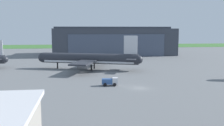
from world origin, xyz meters
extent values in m
plane|color=slate|center=(0.00, 0.00, 0.00)|extent=(440.00, 440.00, 0.00)
cube|color=#396D30|center=(0.00, 185.55, 0.04)|extent=(440.00, 56.00, 0.08)
cube|color=#383D47|center=(6.22, 99.42, 8.20)|extent=(74.06, 35.02, 16.40)
cube|color=#424C60|center=(6.22, 81.76, 6.56)|extent=(56.28, 0.30, 13.12)
cube|color=#383D47|center=(6.22, 99.42, 17.00)|extent=(74.06, 8.41, 1.20)
cylinder|color=#282B33|center=(-12.04, 35.14, 4.39)|extent=(38.46, 16.80, 4.12)
sphere|color=#282B33|center=(-30.60, 41.60, 4.39)|extent=(3.96, 3.96, 3.96)
sphere|color=#282B33|center=(6.51, 28.69, 4.39)|extent=(3.21, 3.21, 3.21)
cube|color=silver|center=(-12.04, 35.14, 3.26)|extent=(35.50, 15.81, 0.72)
cube|color=silver|center=(3.54, 29.72, 9.96)|extent=(4.95, 2.06, 7.00)
cube|color=#282B33|center=(5.29, 32.37, 4.81)|extent=(5.23, 6.61, 0.28)
cube|color=#282B33|center=(3.27, 26.55, 4.81)|extent=(5.23, 6.61, 0.28)
cube|color=#282B33|center=(-8.40, 43.23, 3.88)|extent=(11.00, 16.63, 0.56)
cube|color=#282B33|center=(-14.21, 26.53, 3.88)|extent=(11.00, 16.63, 0.56)
cylinder|color=gray|center=(-9.56, 42.33, 2.45)|extent=(4.44, 3.43, 2.27)
cylinder|color=gray|center=(-14.56, 27.96, 2.45)|extent=(4.44, 3.43, 2.27)
cylinder|color=black|center=(-24.66, 39.53, 1.17)|extent=(0.56, 0.56, 2.33)
cylinder|color=black|center=(-9.85, 36.67, 1.17)|extent=(0.56, 0.56, 2.33)
cylinder|color=black|center=(-11.27, 32.58, 1.17)|extent=(0.56, 0.56, 2.33)
sphere|color=#282B33|center=(-45.98, 43.05, 3.66)|extent=(2.75, 2.75, 2.75)
cube|color=#282B33|center=(-48.60, 45.68, 4.02)|extent=(3.93, 4.99, 0.28)
cube|color=silver|center=(-6.05, 3.86, 1.38)|extent=(1.68, 1.86, 1.80)
cube|color=#335693|center=(-8.26, 4.13, 1.22)|extent=(3.16, 2.04, 1.49)
cylinder|color=black|center=(-6.32, 2.95, 0.48)|extent=(0.98, 0.38, 0.96)
cylinder|color=black|center=(-6.09, 4.80, 0.48)|extent=(0.98, 0.38, 0.96)
cylinder|color=black|center=(-8.97, 3.28, 0.48)|extent=(0.98, 0.38, 0.96)
cylinder|color=black|center=(-8.74, 5.13, 0.48)|extent=(0.98, 0.38, 0.96)
camera|label=1|loc=(-16.18, -67.46, 15.64)|focal=41.85mm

